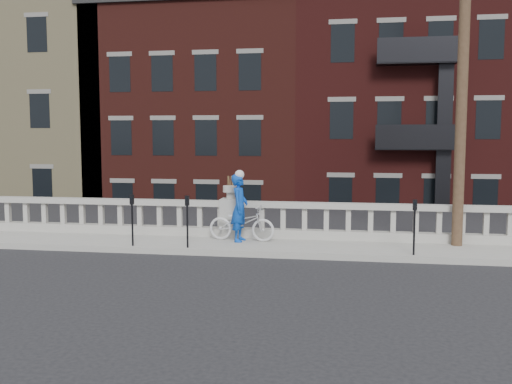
% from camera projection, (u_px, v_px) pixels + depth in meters
% --- Properties ---
extents(ground, '(120.00, 120.00, 0.00)m').
position_uv_depth(ground, '(194.00, 274.00, 12.60)').
color(ground, black).
rests_on(ground, ground).
extents(sidewalk, '(32.00, 2.20, 0.15)m').
position_uv_depth(sidewalk, '(224.00, 245.00, 15.54)').
color(sidewalk, gray).
rests_on(sidewalk, ground).
extents(balustrade, '(28.00, 0.34, 1.03)m').
position_uv_depth(balustrade, '(231.00, 220.00, 16.42)').
color(balustrade, gray).
rests_on(balustrade, sidewalk).
extents(planter_pedestal, '(0.55, 0.55, 1.76)m').
position_uv_depth(planter_pedestal, '(231.00, 213.00, 16.40)').
color(planter_pedestal, gray).
rests_on(planter_pedestal, sidewalk).
extents(lower_level, '(80.00, 44.00, 20.80)m').
position_uv_depth(lower_level, '(303.00, 142.00, 34.88)').
color(lower_level, '#605E59').
rests_on(lower_level, ground).
extents(utility_pole, '(1.60, 0.28, 10.00)m').
position_uv_depth(utility_pole, '(463.00, 50.00, 14.63)').
color(utility_pole, '#422D1E').
rests_on(utility_pole, sidewalk).
extents(parking_meter_a, '(0.10, 0.09, 1.36)m').
position_uv_depth(parking_meter_a, '(132.00, 214.00, 14.98)').
color(parking_meter_a, black).
rests_on(parking_meter_a, sidewalk).
extents(parking_meter_b, '(0.10, 0.09, 1.36)m').
position_uv_depth(parking_meter_b, '(187.00, 215.00, 14.74)').
color(parking_meter_b, black).
rests_on(parking_meter_b, sidewalk).
extents(parking_meter_c, '(0.10, 0.09, 1.36)m').
position_uv_depth(parking_meter_c, '(414.00, 221.00, 13.83)').
color(parking_meter_c, black).
rests_on(parking_meter_c, sidewalk).
extents(bicycle, '(1.91, 0.82, 0.98)m').
position_uv_depth(bicycle, '(242.00, 223.00, 15.79)').
color(bicycle, silver).
rests_on(bicycle, sidewalk).
extents(cyclist, '(0.48, 0.70, 1.86)m').
position_uv_depth(cyclist, '(240.00, 208.00, 15.64)').
color(cyclist, '#0B3FAE').
rests_on(cyclist, sidewalk).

